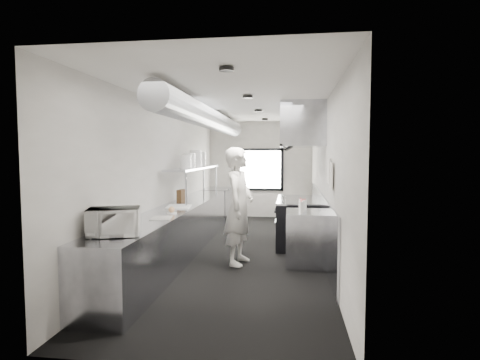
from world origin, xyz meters
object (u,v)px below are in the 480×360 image
(cutting_board, at_px, (179,206))
(plate_stack_d, at_px, (201,159))
(bottle_station, at_px, (306,238))
(plate_stack_b, at_px, (190,160))
(pass_shelf, at_px, (195,169))
(plate_stack_c, at_px, (196,158))
(knife_block, at_px, (181,196))
(small_plate, at_px, (172,213))
(squeeze_bottle_c, at_px, (303,206))
(far_work_table, at_px, (217,204))
(line_cook, at_px, (239,206))
(microwave, at_px, (114,222))
(prep_counter, at_px, (177,232))
(deli_tub_b, at_px, (113,227))
(squeeze_bottle_b, at_px, (303,206))
(deli_tub_a, at_px, (115,227))
(plate_stack_a, at_px, (186,162))
(squeeze_bottle_d, at_px, (305,205))
(range, at_px, (297,222))
(exhaust_hood, at_px, (301,127))
(squeeze_bottle_e, at_px, (300,204))

(cutting_board, distance_m, plate_stack_d, 2.35)
(plate_stack_d, bearing_deg, bottle_station, -45.47)
(cutting_board, distance_m, plate_stack_b, 1.41)
(bottle_station, height_order, plate_stack_b, plate_stack_b)
(pass_shelf, distance_m, plate_stack_c, 0.28)
(knife_block, relative_size, plate_stack_c, 0.66)
(bottle_station, relative_size, small_plate, 5.29)
(bottle_station, bearing_deg, squeeze_bottle_c, 159.14)
(far_work_table, distance_m, plate_stack_d, 1.97)
(line_cook, xyz_separation_m, plate_stack_c, (-1.25, 1.97, 0.77))
(microwave, relative_size, plate_stack_b, 1.77)
(prep_counter, relative_size, deli_tub_b, 42.20)
(squeeze_bottle_b, relative_size, squeeze_bottle_c, 1.22)
(deli_tub_a, relative_size, knife_block, 0.57)
(plate_stack_a, bearing_deg, plate_stack_c, 90.99)
(far_work_table, xyz_separation_m, plate_stack_b, (-0.06, -2.54, 1.27))
(small_plate, relative_size, plate_stack_b, 0.56)
(line_cook, distance_m, squeeze_bottle_c, 1.08)
(microwave, relative_size, squeeze_bottle_d, 3.18)
(range, height_order, plate_stack_c, plate_stack_c)
(far_work_table, height_order, line_cook, line_cook)
(prep_counter, height_order, pass_shelf, pass_shelf)
(microwave, distance_m, small_plate, 1.69)
(plate_stack_b, distance_m, plate_stack_c, 0.51)
(exhaust_hood, bearing_deg, small_plate, -137.55)
(line_cook, height_order, squeeze_bottle_b, line_cook)
(deli_tub_a, bearing_deg, exhaust_hood, 54.42)
(deli_tub_b, height_order, small_plate, deli_tub_b)
(bottle_station, distance_m, plate_stack_c, 3.29)
(prep_counter, xyz_separation_m, line_cook, (1.18, -0.30, 0.53))
(line_cook, height_order, knife_block, line_cook)
(bottle_station, height_order, squeeze_bottle_d, squeeze_bottle_d)
(small_plate, bearing_deg, squeeze_bottle_e, 20.90)
(far_work_table, bearing_deg, squeeze_bottle_e, -58.63)
(deli_tub_a, relative_size, plate_stack_c, 0.38)
(small_plate, distance_m, cutting_board, 0.75)
(squeeze_bottle_c, bearing_deg, cutting_board, 174.94)
(bottle_station, bearing_deg, plate_stack_a, 156.93)
(far_work_table, distance_m, cutting_board, 3.72)
(small_plate, bearing_deg, exhaust_hood, 42.45)
(exhaust_hood, relative_size, deli_tub_b, 15.47)
(bottle_station, height_order, small_plate, small_plate)
(bottle_station, height_order, line_cook, line_cook)
(small_plate, height_order, squeeze_bottle_b, squeeze_bottle_b)
(bottle_station, bearing_deg, knife_block, 159.04)
(range, bearing_deg, plate_stack_d, 155.89)
(line_cook, distance_m, plate_stack_d, 2.91)
(deli_tub_b, xyz_separation_m, cutting_board, (0.19, 2.17, -0.04))
(far_work_table, xyz_separation_m, small_plate, (0.14, -4.43, 0.46))
(cutting_board, xyz_separation_m, knife_block, (-0.16, 0.72, 0.11))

